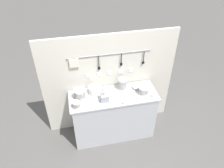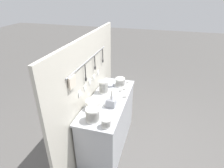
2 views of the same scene
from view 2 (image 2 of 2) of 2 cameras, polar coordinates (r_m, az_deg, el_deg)
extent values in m
plane|color=#514F4C|center=(3.30, -0.99, -17.62)|extent=(20.00, 20.00, 0.00)
cube|color=#ADAFB5|center=(2.76, -1.13, -4.88)|extent=(1.40, 0.53, 0.03)
cube|color=#ADAFB5|center=(3.01, -1.05, -11.93)|extent=(1.34, 0.51, 0.84)
cube|color=beige|center=(2.83, -6.99, -3.40)|extent=(2.20, 0.04, 1.78)
cylinder|color=#93969E|center=(2.58, -7.04, 7.44)|extent=(1.27, 0.01, 0.01)
sphere|color=#93969E|center=(2.05, -13.75, 1.53)|extent=(0.02, 0.02, 0.02)
sphere|color=#93969E|center=(3.15, -2.58, 11.25)|extent=(0.02, 0.02, 0.02)
cube|color=beige|center=(2.16, -12.04, 0.62)|extent=(0.14, 0.02, 0.14)
cylinder|color=#93969E|center=(2.13, -12.52, 2.44)|extent=(0.00, 0.01, 0.02)
cylinder|color=black|center=(2.47, -8.12, 3.85)|extent=(0.01, 0.01, 0.18)
ellipsoid|color=black|center=(2.52, -7.95, 1.42)|extent=(0.04, 0.02, 0.06)
cylinder|color=#93969E|center=(2.44, -8.53, 5.98)|extent=(0.01, 0.01, 0.02)
cylinder|color=black|center=(2.76, -5.26, 6.88)|extent=(0.01, 0.01, 0.16)
ellipsoid|color=black|center=(2.80, -5.17, 4.87)|extent=(0.04, 0.02, 0.06)
cylinder|color=#93969E|center=(2.74, -5.57, 8.57)|extent=(0.01, 0.01, 0.02)
cylinder|color=black|center=(3.09, -2.84, 8.99)|extent=(0.01, 0.01, 0.18)
ellipsoid|color=black|center=(3.13, -2.80, 7.02)|extent=(0.04, 0.02, 0.06)
cylinder|color=#93969E|center=(3.07, -3.10, 10.69)|extent=(0.00, 0.01, 0.02)
cube|color=white|center=(2.44, -9.86, -2.94)|extent=(0.07, 0.01, 0.07)
cube|color=white|center=(2.58, -8.24, -1.07)|extent=(0.07, 0.01, 0.07)
cube|color=white|center=(2.72, -6.79, 0.60)|extent=(0.07, 0.01, 0.07)
cube|color=white|center=(2.86, -5.48, 2.11)|extent=(0.07, 0.01, 0.07)
cube|color=white|center=(3.01, -4.30, 3.46)|extent=(0.07, 0.01, 0.07)
cylinder|color=silver|center=(2.24, -1.79, -12.42)|extent=(0.11, 0.11, 0.04)
cylinder|color=silver|center=(2.23, -1.80, -11.97)|extent=(0.11, 0.11, 0.04)
cylinder|color=silver|center=(2.21, -1.81, -11.52)|extent=(0.11, 0.11, 0.04)
cylinder|color=silver|center=(2.20, -1.81, -11.07)|extent=(0.11, 0.11, 0.04)
cylinder|color=silver|center=(2.92, -2.53, -2.05)|extent=(0.14, 0.14, 0.05)
cylinder|color=silver|center=(2.90, -2.54, -1.56)|extent=(0.14, 0.14, 0.05)
cylinder|color=silver|center=(2.89, -2.56, -1.06)|extent=(0.14, 0.14, 0.05)
cylinder|color=silver|center=(2.88, -2.57, -0.55)|extent=(0.14, 0.14, 0.05)
cylinder|color=silver|center=(2.86, -2.58, -0.04)|extent=(0.14, 0.14, 0.05)
cylinder|color=silver|center=(2.85, -2.59, 0.47)|extent=(0.14, 0.14, 0.05)
cylinder|color=silver|center=(2.35, -5.88, -10.41)|extent=(0.17, 0.17, 0.04)
cylinder|color=silver|center=(2.33, -5.91, -9.94)|extent=(0.17, 0.17, 0.04)
cylinder|color=silver|center=(2.32, -5.94, -9.47)|extent=(0.17, 0.17, 0.04)
cylinder|color=silver|center=(2.31, -5.97, -8.99)|extent=(0.17, 0.17, 0.04)
cylinder|color=silver|center=(2.29, -5.99, -8.50)|extent=(0.17, 0.17, 0.04)
cylinder|color=silver|center=(2.28, -6.02, -8.01)|extent=(0.17, 0.17, 0.04)
cylinder|color=silver|center=(3.12, 2.50, -0.06)|extent=(0.15, 0.15, 0.04)
cylinder|color=silver|center=(3.11, 2.51, 0.31)|extent=(0.15, 0.15, 0.04)
cylinder|color=silver|center=(3.10, 2.51, 0.68)|extent=(0.15, 0.15, 0.04)
cylinder|color=silver|center=(3.09, 2.52, 1.05)|extent=(0.15, 0.15, 0.04)
cylinder|color=silver|center=(3.08, 2.53, 1.42)|extent=(0.15, 0.15, 0.04)
cylinder|color=silver|center=(2.57, -5.53, -7.14)|extent=(0.21, 0.21, 0.01)
cylinder|color=silver|center=(2.57, -5.54, -6.99)|extent=(0.21, 0.21, 0.01)
cylinder|color=silver|center=(2.56, -5.55, -6.84)|extent=(0.21, 0.21, 0.01)
cylinder|color=silver|center=(2.56, -5.55, -6.69)|extent=(0.21, 0.21, 0.01)
cylinder|color=silver|center=(2.55, -5.56, -6.53)|extent=(0.21, 0.21, 0.01)
cylinder|color=silver|center=(2.55, -5.57, -6.38)|extent=(0.21, 0.21, 0.01)
cylinder|color=silver|center=(2.54, -5.58, -6.22)|extent=(0.21, 0.21, 0.01)
cylinder|color=silver|center=(2.54, -5.59, -6.07)|extent=(0.21, 0.21, 0.01)
cylinder|color=silver|center=(2.54, -5.60, -5.91)|extent=(0.21, 0.21, 0.01)
cylinder|color=silver|center=(2.53, -5.60, -5.76)|extent=(0.21, 0.21, 0.01)
cylinder|color=silver|center=(2.53, -5.61, -5.60)|extent=(0.21, 0.21, 0.01)
cylinder|color=silver|center=(2.52, -5.62, -5.44)|extent=(0.21, 0.21, 0.01)
cylinder|color=silver|center=(2.52, -5.63, -5.29)|extent=(0.21, 0.21, 0.01)
cylinder|color=silver|center=(2.51, -5.64, -5.13)|extent=(0.21, 0.21, 0.01)
cylinder|color=#93969E|center=(3.10, -0.56, -0.34)|extent=(0.12, 0.12, 0.04)
cube|color=#93969E|center=(2.57, -0.26, -5.61)|extent=(0.13, 0.13, 0.11)
cylinder|color=#93969E|center=(2.50, -0.14, -4.18)|extent=(0.02, 0.01, 0.18)
cylinder|color=#93969E|center=(2.48, 0.09, -4.30)|extent=(0.01, 0.02, 0.19)
cylinder|color=#93969E|center=(2.51, -0.48, -4.06)|extent=(0.03, 0.03, 0.18)
cylinder|color=#C6B793|center=(2.51, -0.22, -3.96)|extent=(0.01, 0.01, 0.18)
cylinder|color=#C6B793|center=(2.52, -0.27, -3.73)|extent=(0.03, 0.01, 0.20)
cylinder|color=silver|center=(3.22, 4.83, 0.67)|extent=(0.05, 0.05, 0.04)
cylinder|color=silver|center=(2.79, 3.93, -3.76)|extent=(0.05, 0.05, 0.04)
cylinder|color=silver|center=(2.94, 2.76, -1.93)|extent=(0.05, 0.05, 0.04)
cylinder|color=silver|center=(2.73, -0.61, -4.39)|extent=(0.05, 0.05, 0.04)
cylinder|color=silver|center=(3.00, 3.94, -1.37)|extent=(0.05, 0.05, 0.04)
camera|label=1|loc=(2.61, 74.88, 27.23)|focal=35.00mm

